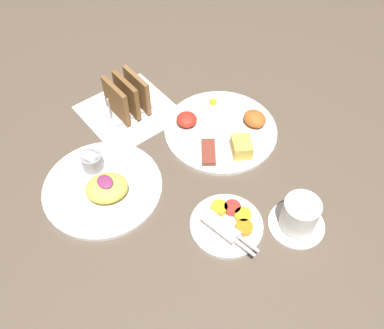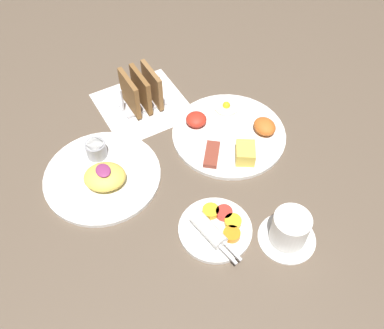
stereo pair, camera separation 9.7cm
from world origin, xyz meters
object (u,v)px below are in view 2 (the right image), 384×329
(toast_rack, at_px, (141,91))
(plate_condiments, at_px, (216,228))
(plate_breakfast, at_px, (230,133))
(coffee_cup, at_px, (289,230))
(plate_foreground, at_px, (102,174))

(toast_rack, bearing_deg, plate_condiments, -4.45)
(plate_breakfast, distance_m, toast_rack, 0.25)
(plate_breakfast, relative_size, coffee_cup, 2.35)
(toast_rack, distance_m, coffee_cup, 0.52)
(plate_breakfast, bearing_deg, plate_foreground, -96.47)
(plate_condiments, bearing_deg, toast_rack, 175.55)
(coffee_cup, bearing_deg, plate_foreground, -141.40)
(plate_condiments, height_order, plate_foreground, plate_foreground)
(plate_condiments, relative_size, toast_rack, 1.49)
(plate_breakfast, bearing_deg, plate_condiments, -39.47)
(plate_breakfast, distance_m, plate_condiments, 0.27)
(plate_condiments, relative_size, coffee_cup, 1.44)
(plate_foreground, relative_size, coffee_cup, 2.24)
(plate_condiments, distance_m, toast_rack, 0.42)
(plate_breakfast, xyz_separation_m, coffee_cup, (0.30, -0.06, 0.03))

